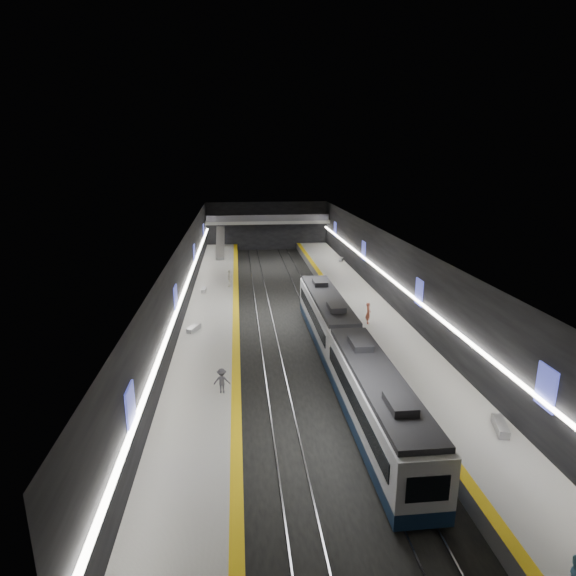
{
  "coord_description": "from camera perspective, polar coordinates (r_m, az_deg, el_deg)",
  "views": [
    {
      "loc": [
        -4.93,
        -44.93,
        15.52
      ],
      "look_at": [
        0.11,
        2.66,
        2.2
      ],
      "focal_mm": 30.0,
      "sensor_mm": 36.0,
      "label": 1
    }
  ],
  "objects": [
    {
      "name": "bench_right_near",
      "position": [
        29.58,
        23.87,
        -14.76
      ],
      "size": [
        1.08,
        2.05,
        0.48
      ],
      "primitive_type": "cube",
      "rotation": [
        0.0,
        0.0,
        -0.28
      ],
      "color": "#99999E",
      "rests_on": "platform_right"
    },
    {
      "name": "wall_back",
      "position": [
        80.91,
        -2.51,
        7.35
      ],
      "size": [
        20.0,
        0.04,
        8.0
      ],
      "primitive_type": "cube",
      "color": "black",
      "rests_on": "ground"
    },
    {
      "name": "ceiling",
      "position": [
        45.82,
        0.22,
        6.11
      ],
      "size": [
        20.0,
        70.0,
        0.04
      ],
      "primitive_type": "cube",
      "rotation": [
        3.14,
        0.0,
        0.0
      ],
      "color": "beige",
      "rests_on": "wall_left"
    },
    {
      "name": "tile_surface_left",
      "position": [
        47.29,
        -8.87,
        -2.51
      ],
      "size": [
        5.0,
        70.0,
        0.02
      ],
      "primitive_type": "cube",
      "color": "#9A9A96",
      "rests_on": "platform_left"
    },
    {
      "name": "bench_left_far",
      "position": [
        53.49,
        -9.95,
        -0.22
      ],
      "size": [
        0.47,
        1.6,
        0.39
      ],
      "primitive_type": "cube",
      "rotation": [
        0.0,
        0.0,
        -0.01
      ],
      "color": "#99999E",
      "rests_on": "platform_left"
    },
    {
      "name": "passenger_left_b",
      "position": [
        30.98,
        -7.84,
        -10.86
      ],
      "size": [
        1.1,
        0.69,
        1.62
      ],
      "primitive_type": "imported",
      "rotation": [
        0.0,
        0.0,
        3.06
      ],
      "color": "#403E46",
      "rests_on": "platform_left"
    },
    {
      "name": "platform_right",
      "position": [
        48.98,
        8.97,
        -2.5
      ],
      "size": [
        5.0,
        70.0,
        1.0
      ],
      "primitive_type": "cube",
      "color": "slate",
      "rests_on": "ground"
    },
    {
      "name": "mezzanine_bridge",
      "position": [
        78.72,
        -2.42,
        7.89
      ],
      "size": [
        20.0,
        3.0,
        1.5
      ],
      "color": "gray",
      "rests_on": "wall_left"
    },
    {
      "name": "cove_light_left",
      "position": [
        46.69,
        -11.83,
        0.68
      ],
      "size": [
        0.25,
        68.6,
        0.12
      ],
      "primitive_type": "cube",
      "color": "white",
      "rests_on": "wall_left"
    },
    {
      "name": "bench_left_near",
      "position": [
        41.87,
        -11.11,
        -4.73
      ],
      "size": [
        1.13,
        1.79,
        0.43
      ],
      "primitive_type": "cube",
      "rotation": [
        0.0,
        0.0,
        -0.41
      ],
      "color": "#99999E",
      "rests_on": "platform_left"
    },
    {
      "name": "tile_surface_right",
      "position": [
        48.83,
        9.0,
        -1.93
      ],
      "size": [
        5.0,
        70.0,
        0.02
      ],
      "primitive_type": "cube",
      "color": "#9A9A96",
      "rests_on": "platform_right"
    },
    {
      "name": "bench_right_far",
      "position": [
        68.22,
        6.32,
        3.35
      ],
      "size": [
        1.07,
        1.72,
        0.41
      ],
      "primitive_type": "cube",
      "rotation": [
        0.0,
        0.0,
        -0.4
      ],
      "color": "#99999E",
      "rests_on": "platform_right"
    },
    {
      "name": "platform_left",
      "position": [
        47.44,
        -8.85,
        -3.09
      ],
      "size": [
        5.0,
        70.0,
        1.0
      ],
      "primitive_type": "cube",
      "color": "slate",
      "rests_on": "ground"
    },
    {
      "name": "passenger_left_a",
      "position": [
        54.85,
        -6.96,
        1.14
      ],
      "size": [
        0.66,
        1.2,
        1.95
      ],
      "primitive_type": "imported",
      "rotation": [
        0.0,
        0.0,
        -1.4
      ],
      "color": "silver",
      "rests_on": "platform_left"
    },
    {
      "name": "tactile_strip_left",
      "position": [
        47.21,
        -6.2,
        -2.42
      ],
      "size": [
        0.6,
        70.0,
        0.02
      ],
      "primitive_type": "cube",
      "color": "#DBB20B",
      "rests_on": "platform_left"
    },
    {
      "name": "escalator",
      "position": [
        72.09,
        -8.03,
        5.32
      ],
      "size": [
        1.2,
        7.5,
        3.92
      ],
      "primitive_type": "cube",
      "rotation": [
        0.44,
        0.0,
        0.0
      ],
      "color": "#99999E",
      "rests_on": "platform_left"
    },
    {
      "name": "ground",
      "position": [
        47.79,
        0.21,
        -3.4
      ],
      "size": [
        70.0,
        70.0,
        0.0
      ],
      "primitive_type": "plane",
      "color": "black",
      "rests_on": "ground"
    },
    {
      "name": "cove_light_right",
      "position": [
        48.72,
        11.75,
        1.3
      ],
      "size": [
        0.25,
        68.6,
        0.12
      ],
      "primitive_type": "cube",
      "color": "white",
      "rests_on": "wall_right"
    },
    {
      "name": "wall_left",
      "position": [
        46.66,
        -12.09,
        0.91
      ],
      "size": [
        0.04,
        70.0,
        8.0
      ],
      "primitive_type": "cube",
      "color": "black",
      "rests_on": "ground"
    },
    {
      "name": "passenger_right_a",
      "position": [
        43.15,
        9.48,
        -2.99
      ],
      "size": [
        0.55,
        0.76,
        1.91
      ],
      "primitive_type": "imported",
      "rotation": [
        0.0,
        0.0,
        1.42
      ],
      "color": "#C8644B",
      "rests_on": "platform_right"
    },
    {
      "name": "train",
      "position": [
        34.54,
        6.92,
        -7.25
      ],
      "size": [
        2.69,
        30.04,
        3.6
      ],
      "color": "#11243E",
      "rests_on": "ground"
    },
    {
      "name": "tactile_strip_right",
      "position": [
        48.31,
        6.47,
        -2.01
      ],
      "size": [
        0.6,
        70.0,
        0.02
      ],
      "primitive_type": "cube",
      "color": "#DBB20B",
      "rests_on": "platform_right"
    },
    {
      "name": "rails",
      "position": [
        47.77,
        0.21,
        -3.33
      ],
      "size": [
        6.52,
        70.0,
        0.12
      ],
      "color": "gray",
      "rests_on": "ground"
    },
    {
      "name": "ad_posters",
      "position": [
        47.49,
        0.08,
        2.14
      ],
      "size": [
        19.94,
        53.5,
        2.2
      ],
      "color": "#434ACB",
      "rests_on": "wall_left"
    },
    {
      "name": "wall_right",
      "position": [
        48.73,
        11.99,
        1.54
      ],
      "size": [
        0.04,
        70.0,
        8.0
      ],
      "primitive_type": "cube",
      "color": "black",
      "rests_on": "ground"
    }
  ]
}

